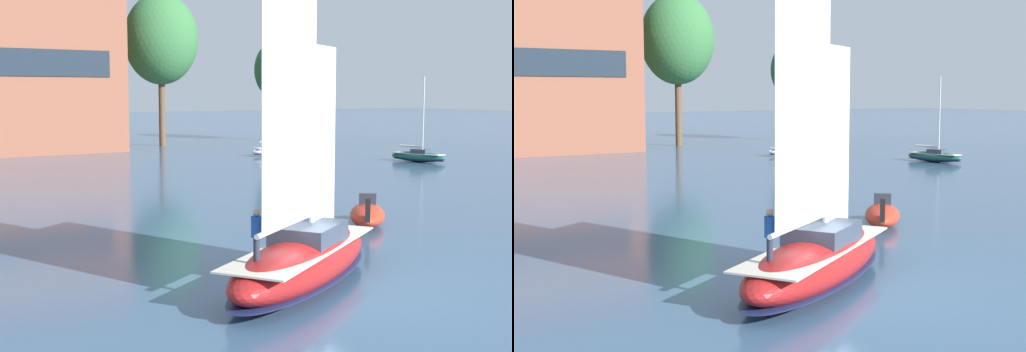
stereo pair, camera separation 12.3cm
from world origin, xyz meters
The scene contains 7 objects.
ground_plane centered at (0.00, 0.00, 0.00)m, with size 400.00×400.00×0.00m, color #385675.
tree_shore_left centered at (23.48, 60.76, 12.98)m, with size 9.01×9.01×18.54m.
tree_shore_center centered at (40.74, 60.57, 9.56)m, with size 6.63×6.63×13.65m.
sailboat_main centered at (0.01, 0.01, 1.10)m, with size 10.15×7.75×13.96m.
sailboat_moored_near_marina centered at (28.01, 41.97, 0.60)m, with size 6.45×2.22×8.73m.
sailboat_moored_mid_channel centered at (35.40, 29.27, 0.55)m, with size 2.86×6.09×8.10m.
motor_tender centered at (9.42, 7.29, 0.53)m, with size 4.15×4.38×1.66m.
Camera 1 is at (-14.39, -19.33, 6.67)m, focal length 50.00 mm.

